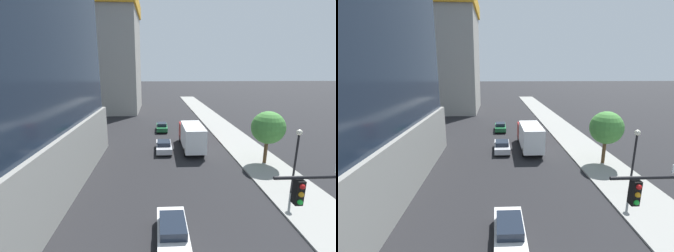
# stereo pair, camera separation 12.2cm
# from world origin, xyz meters

# --- Properties ---
(sidewalk) EXTENTS (4.98, 120.00, 0.15)m
(sidewalk) POSITION_xyz_m (8.53, 20.00, 0.07)
(sidewalk) COLOR gray
(sidewalk) RESTS_ON ground
(construction_building) EXTENTS (13.90, 16.92, 33.30)m
(construction_building) POSITION_xyz_m (-13.50, 52.73, 14.18)
(construction_building) COLOR #9E9B93
(construction_building) RESTS_ON ground
(street_lamp) EXTENTS (0.44, 0.44, 5.29)m
(street_lamp) POSITION_xyz_m (8.14, 12.00, 3.66)
(street_lamp) COLOR black
(street_lamp) RESTS_ON sidewalk
(street_tree) EXTENTS (3.40, 3.40, 5.59)m
(street_tree) POSITION_xyz_m (8.83, 18.12, 4.02)
(street_tree) COLOR brown
(street_tree) RESTS_ON sidewalk
(car_green) EXTENTS (1.76, 4.01, 1.39)m
(car_green) POSITION_xyz_m (-1.88, 32.25, 0.69)
(car_green) COLOR #1E6638
(car_green) RESTS_ON ground
(car_silver) EXTENTS (1.85, 4.13, 1.38)m
(car_silver) POSITION_xyz_m (-1.88, 22.51, 0.68)
(car_silver) COLOR #B7B7BC
(car_silver) RESTS_ON ground
(car_white) EXTENTS (1.77, 4.70, 1.50)m
(car_white) POSITION_xyz_m (-1.88, 6.93, 0.75)
(car_white) COLOR silver
(car_white) RESTS_ON ground
(box_truck) EXTENTS (2.40, 7.86, 3.35)m
(box_truck) POSITION_xyz_m (1.64, 23.12, 1.85)
(box_truck) COLOR #B21E1E
(box_truck) RESTS_ON ground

